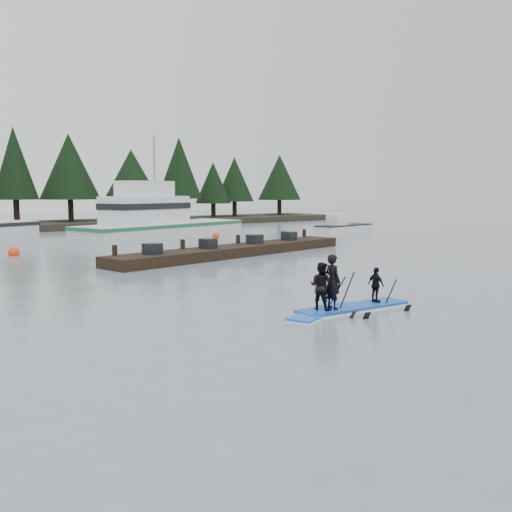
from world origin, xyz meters
TOP-DOWN VIEW (x-y plane):
  - ground at (0.00, 0.00)m, footprint 160.00×160.00m
  - far_shore at (0.00, 42.00)m, footprint 70.00×8.00m
  - treeline at (0.00, 42.00)m, footprint 60.00×4.00m
  - fishing_boat_medium at (6.89, 27.24)m, footprint 14.23×7.62m
  - skiff at (21.36, 22.72)m, footprint 5.89×2.62m
  - floating_dock at (4.99, 14.53)m, footprint 15.79×5.06m
  - buoy_b at (-4.56, 21.49)m, footprint 0.61×0.61m
  - buoy_c at (10.29, 24.82)m, footprint 0.50×0.50m
  - paddleboard_solo at (-1.30, 1.19)m, footprint 2.97×1.76m
  - paddleboard_duo at (-0.31, 1.01)m, footprint 3.72×1.24m

SIDE VIEW (x-z plane):
  - ground at x=0.00m, z-range 0.00..0.00m
  - treeline at x=0.00m, z-range -4.00..4.00m
  - buoy_b at x=-4.56m, z-range -0.30..0.30m
  - buoy_c at x=10.29m, z-range -0.25..0.25m
  - floating_dock at x=4.99m, z-range 0.00..0.52m
  - far_shore at x=0.00m, z-range 0.00..0.60m
  - skiff at x=21.36m, z-range 0.00..0.66m
  - paddleboard_duo at x=-0.31m, z-range -0.63..1.58m
  - paddleboard_solo at x=-1.30m, z-range -0.40..1.50m
  - fishing_boat_medium at x=6.89m, z-range -3.55..4.71m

